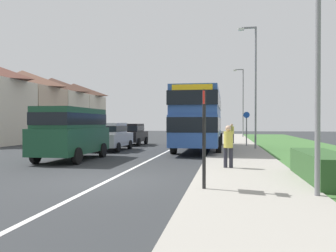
{
  "coord_description": "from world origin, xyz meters",
  "views": [
    {
      "loc": [
        3.54,
        -9.95,
        1.79
      ],
      "look_at": [
        0.76,
        6.59,
        1.6
      ],
      "focal_mm": 36.9,
      "sensor_mm": 36.0,
      "label": 1
    }
  ],
  "objects": [
    {
      "name": "roadside_hedge",
      "position": [
        6.3,
        0.62,
        0.45
      ],
      "size": [
        1.1,
        3.91,
        0.9
      ],
      "primitive_type": "cube",
      "color": "#2D5128",
      "rests_on": "ground_plane"
    },
    {
      "name": "parked_car_silver",
      "position": [
        -3.58,
        10.74,
        0.95
      ],
      "size": [
        1.9,
        4.14,
        1.74
      ],
      "color": "#B7B7BC",
      "rests_on": "ground_plane"
    },
    {
      "name": "parked_van_dark_green",
      "position": [
        -3.61,
        5.27,
        1.44
      ],
      "size": [
        2.11,
        4.92,
        2.45
      ],
      "color": "#19472D",
      "rests_on": "ground_plane"
    },
    {
      "name": "house_terrace_far_side",
      "position": [
        -15.71,
        23.15,
        3.37
      ],
      "size": [
        6.63,
        22.56,
        6.75
      ],
      "color": "beige",
      "rests_on": "ground_plane"
    },
    {
      "name": "pavement_near_side",
      "position": [
        4.2,
        6.0,
        0.06
      ],
      "size": [
        3.2,
        68.0,
        0.12
      ],
      "primitive_type": "cube",
      "color": "#9E998E",
      "rests_on": "ground_plane"
    },
    {
      "name": "cycle_route_sign",
      "position": [
        4.98,
        15.02,
        1.43
      ],
      "size": [
        0.44,
        0.08,
        2.52
      ],
      "color": "slate",
      "rests_on": "ground_plane"
    },
    {
      "name": "double_decker_bus",
      "position": [
        1.9,
        11.98,
        2.14
      ],
      "size": [
        2.8,
        10.27,
        3.7
      ],
      "color": "#284C93",
      "rests_on": "ground_plane"
    },
    {
      "name": "pedestrian_at_stop",
      "position": [
        3.63,
        2.85,
        0.98
      ],
      "size": [
        0.34,
        0.34,
        1.67
      ],
      "color": "#23232D",
      "rests_on": "ground_plane"
    },
    {
      "name": "pedestrian_walking_away",
      "position": [
        4.0,
        17.59,
        0.98
      ],
      "size": [
        0.34,
        0.34,
        1.67
      ],
      "color": "#23232D",
      "rests_on": "ground_plane"
    },
    {
      "name": "ground_plane",
      "position": [
        0.0,
        0.0,
        0.0
      ],
      "size": [
        120.0,
        120.0,
        0.0
      ],
      "primitive_type": "plane",
      "color": "#2D3033"
    },
    {
      "name": "bus_stop_sign",
      "position": [
        3.0,
        -1.28,
        1.54
      ],
      "size": [
        0.09,
        0.52,
        2.6
      ],
      "color": "black",
      "rests_on": "ground_plane"
    },
    {
      "name": "street_lamp_far",
      "position": [
        5.35,
        29.81,
        4.44
      ],
      "size": [
        1.14,
        0.2,
        7.77
      ],
      "color": "slate",
      "rests_on": "ground_plane"
    },
    {
      "name": "street_lamp_near",
      "position": [
        5.49,
        -1.69,
        4.45
      ],
      "size": [
        1.14,
        0.2,
        7.8
      ],
      "color": "slate",
      "rests_on": "ground_plane"
    },
    {
      "name": "parked_car_black",
      "position": [
        -3.68,
        15.98,
        0.91
      ],
      "size": [
        1.87,
        3.92,
        1.67
      ],
      "color": "black",
      "rests_on": "ground_plane"
    },
    {
      "name": "street_lamp_mid",
      "position": [
        5.29,
        12.44,
        4.45
      ],
      "size": [
        1.14,
        0.2,
        7.8
      ],
      "color": "slate",
      "rests_on": "ground_plane"
    },
    {
      "name": "lane_marking_centre",
      "position": [
        0.0,
        8.0,
        0.0
      ],
      "size": [
        0.14,
        60.0,
        0.01
      ],
      "primitive_type": "cube",
      "color": "silver",
      "rests_on": "ground_plane"
    }
  ]
}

